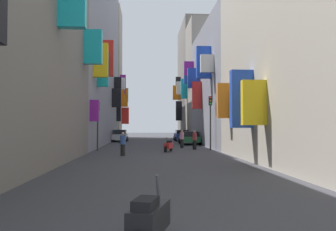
{
  "coord_description": "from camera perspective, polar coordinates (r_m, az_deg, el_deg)",
  "views": [
    {
      "loc": [
        -0.77,
        -2.63,
        2.0
      ],
      "look_at": [
        1.25,
        28.79,
        2.94
      ],
      "focal_mm": 37.3,
      "sensor_mm": 36.0,
      "label": 1
    }
  ],
  "objects": [
    {
      "name": "ground_plane",
      "position": [
        32.7,
        -2.32,
        -5.22
      ],
      "size": [
        140.0,
        140.0,
        0.0
      ],
      "primitive_type": "plane",
      "color": "#38383D"
    },
    {
      "name": "building_left_mid_a",
      "position": [
        34.44,
        -15.88,
        8.7
      ],
      "size": [
        7.36,
        14.12,
        16.39
      ],
      "color": "gray",
      "rests_on": "ground"
    },
    {
      "name": "building_left_mid_b",
      "position": [
        48.24,
        -12.37,
        8.96
      ],
      "size": [
        7.23,
        13.37,
        21.83
      ],
      "color": "gray",
      "rests_on": "ground"
    },
    {
      "name": "building_left_far",
      "position": [
        60.27,
        -10.57,
        6.75
      ],
      "size": [
        7.26,
        6.92,
        21.75
      ],
      "color": "#9E9384",
      "rests_on": "ground"
    },
    {
      "name": "building_right_mid_a",
      "position": [
        36.16,
        10.4,
        4.77
      ],
      "size": [
        7.3,
        17.01,
        12.12
      ],
      "color": "gray",
      "rests_on": "ground"
    },
    {
      "name": "building_right_mid_b",
      "position": [
        47.96,
        6.91,
        5.5
      ],
      "size": [
        6.85,
        6.82,
        16.03
      ],
      "color": "gray",
      "rests_on": "ground"
    },
    {
      "name": "building_right_mid_c",
      "position": [
        57.53,
        5.14,
        5.49
      ],
      "size": [
        7.31,
        12.46,
        18.43
      ],
      "color": "slate",
      "rests_on": "ground"
    },
    {
      "name": "parked_car_green",
      "position": [
        37.9,
        3.51,
        -3.61
      ],
      "size": [
        2.02,
        4.42,
        1.4
      ],
      "color": "#236638",
      "rests_on": "ground"
    },
    {
      "name": "parked_car_blue",
      "position": [
        46.6,
        2.2,
        -3.22
      ],
      "size": [
        1.87,
        4.05,
        1.47
      ],
      "color": "navy",
      "rests_on": "ground"
    },
    {
      "name": "parked_car_silver",
      "position": [
        45.3,
        -7.85,
        -3.24
      ],
      "size": [
        1.97,
        4.22,
        1.5
      ],
      "color": "#B7B7BC",
      "rests_on": "ground"
    },
    {
      "name": "scooter_black",
      "position": [
        5.99,
        -3.12,
        -16.6
      ],
      "size": [
        0.76,
        1.93,
        1.13
      ],
      "color": "black",
      "rests_on": "ground"
    },
    {
      "name": "scooter_white",
      "position": [
        53.04,
        1.27,
        -3.38
      ],
      "size": [
        0.58,
        1.98,
        1.13
      ],
      "color": "silver",
      "rests_on": "ground"
    },
    {
      "name": "scooter_red",
      "position": [
        27.2,
        0.06,
        -4.96
      ],
      "size": [
        0.81,
        1.79,
        1.13
      ],
      "color": "red",
      "rests_on": "ground"
    },
    {
      "name": "pedestrian_crossing",
      "position": [
        23.65,
        -7.38,
        -4.65
      ],
      "size": [
        0.54,
        0.54,
        1.58
      ],
      "color": "black",
      "rests_on": "ground"
    },
    {
      "name": "pedestrian_near_left",
      "position": [
        29.8,
        4.36,
        -4.01
      ],
      "size": [
        0.43,
        0.43,
        1.62
      ],
      "color": "black",
      "rests_on": "ground"
    },
    {
      "name": "pedestrian_near_right",
      "position": [
        31.75,
        2.28,
        -3.85
      ],
      "size": [
        0.53,
        0.53,
        1.64
      ],
      "color": "black",
      "rests_on": "ground"
    },
    {
      "name": "traffic_light_near_corner",
      "position": [
        29.05,
        6.94,
        0.31
      ],
      "size": [
        0.26,
        0.34,
        4.45
      ],
      "color": "#2D2D2D",
      "rests_on": "ground"
    },
    {
      "name": "traffic_light_far_corner",
      "position": [
        28.62,
        -11.43,
        -0.24
      ],
      "size": [
        0.26,
        0.34,
        3.97
      ],
      "color": "#2D2D2D",
      "rests_on": "ground"
    }
  ]
}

